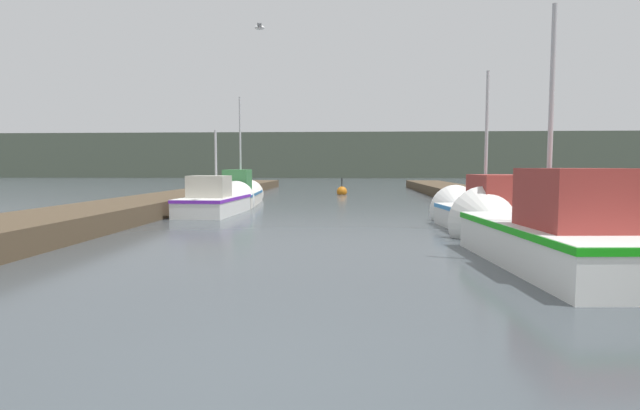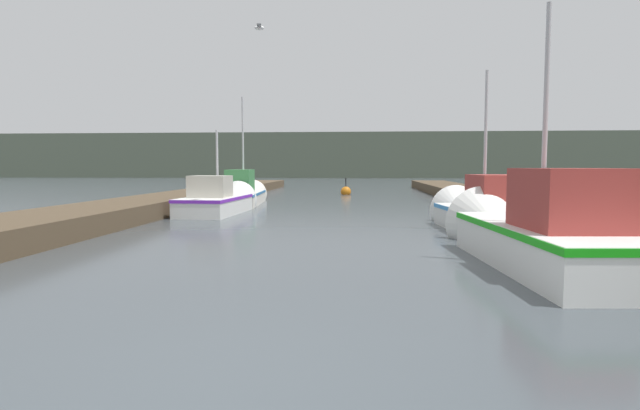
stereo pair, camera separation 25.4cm
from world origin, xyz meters
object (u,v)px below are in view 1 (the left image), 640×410
fishing_boat_0 (537,231)px  mooring_piling_0 (525,201)px  fishing_boat_2 (219,201)px  mooring_piling_1 (579,222)px  seagull_lead (260,27)px  fishing_boat_3 (242,193)px  fishing_boat_1 (482,213)px  channel_buoy (342,192)px

fishing_boat_0 → mooring_piling_0: (1.34, 4.52, 0.22)m
fishing_boat_2 → mooring_piling_1: 11.37m
mooring_piling_1 → seagull_lead: size_ratio=1.72×
fishing_boat_3 → mooring_piling_1: 14.36m
fishing_boat_0 → fishing_boat_3: bearing=117.9°
mooring_piling_1 → seagull_lead: (-7.18, 3.91, 5.01)m
fishing_boat_1 → fishing_boat_2: size_ratio=1.04×
fishing_boat_1 → fishing_boat_3: size_ratio=0.86×
fishing_boat_2 → channel_buoy: size_ratio=4.25×
seagull_lead → fishing_boat_0: bearing=-142.8°
channel_buoy → seagull_lead: (-2.10, -14.32, 5.33)m
mooring_piling_1 → seagull_lead: seagull_lead is taller
fishing_boat_0 → mooring_piling_0: 4.72m
channel_buoy → mooring_piling_1: bearing=-74.4°
mooring_piling_0 → mooring_piling_1: size_ratio=1.47×
fishing_boat_2 → mooring_piling_1: size_ratio=4.83×
fishing_boat_1 → seagull_lead: size_ratio=8.60×
fishing_boat_1 → fishing_boat_3: 11.64m
mooring_piling_0 → mooring_piling_1: mooring_piling_0 is taller
fishing_boat_3 → mooring_piling_1: size_ratio=5.79×
fishing_boat_2 → fishing_boat_3: 4.22m
fishing_boat_1 → channel_buoy: fishing_boat_1 is taller
fishing_boat_1 → fishing_boat_3: fishing_boat_3 is taller
fishing_boat_2 → fishing_boat_0: bearing=-44.2°
fishing_boat_2 → seagull_lead: 6.15m
fishing_boat_1 → fishing_boat_3: bearing=127.8°
fishing_boat_2 → fishing_boat_3: size_ratio=0.83×
fishing_boat_2 → fishing_boat_3: (-0.13, 4.22, 0.04)m
fishing_boat_2 → mooring_piling_1: bearing=-33.6°
fishing_boat_3 → mooring_piling_0: bearing=-45.5°
mooring_piling_0 → mooring_piling_1: bearing=-88.7°
mooring_piling_1 → seagull_lead: 9.59m
mooring_piling_1 → fishing_boat_3: bearing=130.3°
channel_buoy → seagull_lead: 15.43m
fishing_boat_0 → fishing_boat_1: fishing_boat_0 is taller
fishing_boat_3 → seagull_lead: bearing=-77.9°
mooring_piling_1 → channel_buoy: (-5.08, 18.23, -0.32)m
mooring_piling_0 → seagull_lead: seagull_lead is taller
mooring_piling_0 → channel_buoy: (-5.01, 15.28, -0.55)m
seagull_lead → channel_buoy: bearing=-17.6°
fishing_boat_2 → mooring_piling_0: fishing_boat_2 is taller
mooring_piling_0 → channel_buoy: mooring_piling_0 is taller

